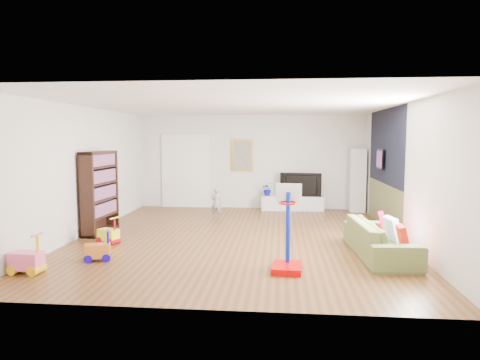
# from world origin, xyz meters

# --- Properties ---
(floor) EXTENTS (6.50, 7.50, 0.00)m
(floor) POSITION_xyz_m (0.00, 0.00, 0.00)
(floor) COLOR brown
(floor) RESTS_ON ground
(ceiling) EXTENTS (6.50, 7.50, 0.00)m
(ceiling) POSITION_xyz_m (0.00, 0.00, 2.70)
(ceiling) COLOR white
(ceiling) RESTS_ON ground
(wall_back) EXTENTS (6.50, 0.00, 2.70)m
(wall_back) POSITION_xyz_m (0.00, 3.75, 1.35)
(wall_back) COLOR silver
(wall_back) RESTS_ON ground
(wall_front) EXTENTS (6.50, 0.00, 2.70)m
(wall_front) POSITION_xyz_m (0.00, -3.75, 1.35)
(wall_front) COLOR silver
(wall_front) RESTS_ON ground
(wall_left) EXTENTS (0.00, 7.50, 2.70)m
(wall_left) POSITION_xyz_m (-3.25, 0.00, 1.35)
(wall_left) COLOR silver
(wall_left) RESTS_ON ground
(wall_right) EXTENTS (0.00, 7.50, 2.70)m
(wall_right) POSITION_xyz_m (3.25, 0.00, 1.35)
(wall_right) COLOR silver
(wall_right) RESTS_ON ground
(navy_accent) EXTENTS (0.01, 3.20, 1.70)m
(navy_accent) POSITION_xyz_m (3.23, 1.40, 1.85)
(navy_accent) COLOR black
(navy_accent) RESTS_ON wall_right
(olive_wainscot) EXTENTS (0.01, 3.20, 1.00)m
(olive_wainscot) POSITION_xyz_m (3.23, 1.40, 0.50)
(olive_wainscot) COLOR brown
(olive_wainscot) RESTS_ON wall_right
(doorway) EXTENTS (1.45, 0.06, 2.10)m
(doorway) POSITION_xyz_m (-1.90, 3.71, 1.05)
(doorway) COLOR white
(doorway) RESTS_ON ground
(painting_back) EXTENTS (0.62, 0.06, 0.92)m
(painting_back) POSITION_xyz_m (-0.25, 3.71, 1.55)
(painting_back) COLOR gold
(painting_back) RESTS_ON wall_back
(artwork_right) EXTENTS (0.04, 0.56, 0.46)m
(artwork_right) POSITION_xyz_m (3.17, 1.60, 1.55)
(artwork_right) COLOR #7F3F8C
(artwork_right) RESTS_ON wall_right
(media_console) EXTENTS (1.76, 0.49, 0.41)m
(media_console) POSITION_xyz_m (1.20, 3.45, 0.20)
(media_console) COLOR silver
(media_console) RESTS_ON ground
(tall_cabinet) EXTENTS (0.42, 0.42, 1.75)m
(tall_cabinet) POSITION_xyz_m (2.99, 3.40, 0.88)
(tall_cabinet) COLOR silver
(tall_cabinet) RESTS_ON ground
(bookshelf) EXTENTS (0.37, 1.22, 1.76)m
(bookshelf) POSITION_xyz_m (-3.01, 0.18, 0.88)
(bookshelf) COLOR black
(bookshelf) RESTS_ON ground
(sofa) EXTENTS (0.95, 2.13, 0.61)m
(sofa) POSITION_xyz_m (2.58, -1.18, 0.30)
(sofa) COLOR #5E6B36
(sofa) RESTS_ON ground
(basketball_hoop) EXTENTS (0.51, 0.60, 1.35)m
(basketball_hoop) POSITION_xyz_m (0.97, -2.16, 0.67)
(basketball_hoop) COLOR #B90200
(basketball_hoop) RESTS_ON ground
(ride_on_yellow) EXTENTS (0.46, 0.38, 0.52)m
(ride_on_yellow) POSITION_xyz_m (-2.46, -0.74, 0.26)
(ride_on_yellow) COLOR yellow
(ride_on_yellow) RESTS_ON ground
(ride_on_orange) EXTENTS (0.46, 0.36, 0.53)m
(ride_on_orange) POSITION_xyz_m (-2.17, -1.90, 0.27)
(ride_on_orange) COLOR #CB6E27
(ride_on_orange) RESTS_ON ground
(ride_on_pink) EXTENTS (0.48, 0.31, 0.62)m
(ride_on_pink) POSITION_xyz_m (-2.96, -2.64, 0.31)
(ride_on_pink) COLOR #FB5782
(ride_on_pink) RESTS_ON ground
(child) EXTENTS (0.30, 0.21, 0.78)m
(child) POSITION_xyz_m (-0.76, 2.06, 0.39)
(child) COLOR gray
(child) RESTS_ON ground
(tv) EXTENTS (1.16, 0.28, 0.66)m
(tv) POSITION_xyz_m (1.44, 3.47, 0.74)
(tv) COLOR black
(tv) RESTS_ON media_console
(vase_plant) EXTENTS (0.39, 0.35, 0.38)m
(vase_plant) POSITION_xyz_m (0.51, 3.47, 0.60)
(vase_plant) COLOR #0E0E97
(vase_plant) RESTS_ON media_console
(pillow_left) EXTENTS (0.12, 0.37, 0.37)m
(pillow_left) POSITION_xyz_m (2.80, -1.74, 0.48)
(pillow_left) COLOR red
(pillow_left) RESTS_ON sofa
(pillow_center) EXTENTS (0.18, 0.43, 0.42)m
(pillow_center) POSITION_xyz_m (2.78, -1.16, 0.48)
(pillow_center) COLOR white
(pillow_center) RESTS_ON sofa
(pillow_right) EXTENTS (0.16, 0.38, 0.37)m
(pillow_right) POSITION_xyz_m (2.76, -0.58, 0.48)
(pillow_right) COLOR red
(pillow_right) RESTS_ON sofa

